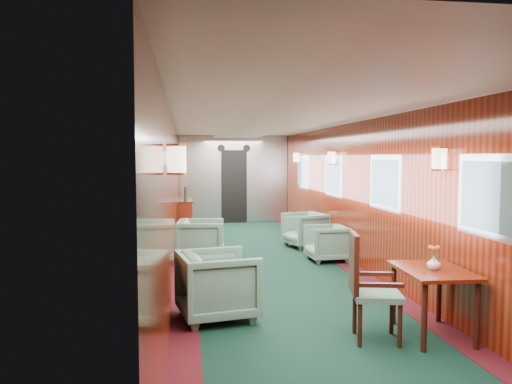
# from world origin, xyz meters

# --- Properties ---
(room) EXTENTS (12.00, 12.10, 2.40)m
(room) POSITION_xyz_m (0.00, 0.00, 1.63)
(room) COLOR black
(room) RESTS_ON ground
(bulkhead) EXTENTS (2.98, 0.17, 2.39)m
(bulkhead) POSITION_xyz_m (0.00, 5.91, 1.18)
(bulkhead) COLOR #AFB2B6
(bulkhead) RESTS_ON ground
(windows_right) EXTENTS (0.02, 8.60, 0.80)m
(windows_right) POSITION_xyz_m (1.49, 0.25, 1.45)
(windows_right) COLOR #B3B6BA
(windows_right) RESTS_ON ground
(wall_sconces) EXTENTS (2.97, 7.97, 0.25)m
(wall_sconces) POSITION_xyz_m (0.00, 0.57, 1.79)
(wall_sconces) COLOR #FFEAC6
(wall_sconces) RESTS_ON ground
(dining_table) EXTENTS (0.69, 0.95, 0.69)m
(dining_table) POSITION_xyz_m (1.14, -3.11, 0.58)
(dining_table) COLOR maroon
(dining_table) RESTS_ON ground
(side_chair) EXTENTS (0.56, 0.58, 1.07)m
(side_chair) POSITION_xyz_m (0.44, -3.13, 0.58)
(side_chair) COLOR #214E43
(side_chair) RESTS_ON ground
(credenza) EXTENTS (0.32, 1.01, 1.18)m
(credenza) POSITION_xyz_m (-1.34, 2.89, 0.46)
(credenza) COLOR maroon
(credenza) RESTS_ON ground
(flower_vase) EXTENTS (0.17, 0.17, 0.14)m
(flower_vase) POSITION_xyz_m (1.13, -3.14, 0.76)
(flower_vase) COLOR silver
(flower_vase) RESTS_ON dining_table
(armchair_left_near) EXTENTS (0.98, 0.96, 0.77)m
(armchair_left_near) POSITION_xyz_m (-0.98, -2.26, 0.38)
(armchair_left_near) COLOR #214E43
(armchair_left_near) RESTS_ON ground
(armchair_left_far) EXTENTS (0.88, 0.85, 0.73)m
(armchair_left_far) POSITION_xyz_m (-1.07, 0.87, 0.37)
(armchair_left_far) COLOR #214E43
(armchair_left_far) RESTS_ON ground
(armchair_right_near) EXTENTS (0.72, 0.70, 0.62)m
(armchair_right_near) POSITION_xyz_m (1.11, 0.59, 0.31)
(armchair_right_near) COLOR #214E43
(armchair_right_near) RESTS_ON ground
(armchair_right_far) EXTENTS (0.95, 0.93, 0.70)m
(armchair_right_far) POSITION_xyz_m (1.06, 1.95, 0.35)
(armchair_right_far) COLOR #214E43
(armchair_right_far) RESTS_ON ground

